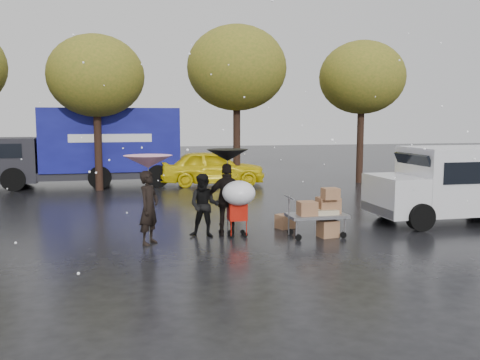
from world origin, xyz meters
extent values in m
plane|color=black|center=(0.00, 0.00, 0.00)|extent=(90.00, 90.00, 0.00)
imported|color=black|center=(-1.88, -0.03, 0.89)|extent=(0.71, 0.78, 1.78)
imported|color=black|center=(-0.47, 0.43, 0.81)|extent=(0.95, 0.85, 1.63)
imported|color=black|center=(0.14, 0.46, 0.94)|extent=(1.15, 0.60, 1.87)
cylinder|color=#4C4C4C|center=(-1.88, -0.03, 1.00)|extent=(0.02, 0.02, 2.00)
cone|color=pink|center=(-1.88, -0.03, 2.00)|extent=(1.16, 1.16, 0.30)
sphere|color=#4C4C4C|center=(-1.88, -0.03, 2.03)|extent=(0.06, 0.06, 0.06)
cylinder|color=#4C4C4C|center=(0.14, 0.46, 1.04)|extent=(0.02, 0.02, 2.09)
cone|color=black|center=(0.14, 0.46, 2.09)|extent=(1.08, 1.08, 0.30)
sphere|color=#4C4C4C|center=(0.14, 0.46, 2.12)|extent=(0.06, 0.06, 0.06)
cube|color=slate|center=(2.34, -0.20, 0.55)|extent=(1.50, 0.80, 0.08)
cylinder|color=slate|center=(1.59, -0.20, 0.80)|extent=(0.04, 0.04, 0.60)
cube|color=brown|center=(2.69, -0.10, 0.79)|extent=(0.55, 0.45, 0.40)
cube|color=brown|center=(2.04, -0.30, 0.77)|extent=(0.45, 0.40, 0.35)
cube|color=brown|center=(2.64, -0.35, 1.13)|extent=(0.40, 0.35, 0.28)
cube|color=tan|center=(2.39, -0.20, 0.65)|extent=(0.90, 0.55, 0.12)
cylinder|color=black|center=(1.74, -0.52, 0.08)|extent=(0.16, 0.05, 0.16)
cylinder|color=black|center=(1.74, 0.12, 0.08)|extent=(0.16, 0.05, 0.16)
cylinder|color=black|center=(2.94, -0.52, 0.08)|extent=(0.16, 0.05, 0.16)
cylinder|color=black|center=(2.94, 0.12, 0.08)|extent=(0.16, 0.05, 0.16)
cube|color=#B9160A|center=(0.37, 0.32, 0.65)|extent=(0.47, 0.41, 0.45)
cylinder|color=#B9160A|center=(0.37, 0.13, 1.02)|extent=(0.42, 0.02, 0.02)
cylinder|color=#4C4C4C|center=(0.37, 0.13, 0.95)|extent=(0.02, 0.02, 0.60)
ellipsoid|color=white|center=(0.37, 0.13, 1.15)|extent=(0.84, 0.84, 0.63)
cylinder|color=black|center=(0.19, 0.16, 0.06)|extent=(0.12, 0.04, 0.12)
cylinder|color=black|center=(0.19, 0.48, 0.06)|extent=(0.12, 0.04, 0.12)
cylinder|color=black|center=(0.55, 0.16, 0.06)|extent=(0.12, 0.04, 0.12)
cylinder|color=black|center=(0.55, 0.48, 0.06)|extent=(0.12, 0.04, 0.12)
cube|color=silver|center=(7.52, 0.75, 1.25)|extent=(3.80, 2.00, 1.90)
cube|color=silver|center=(5.12, 0.75, 0.85)|extent=(1.20, 1.95, 1.10)
cube|color=black|center=(5.67, 0.75, 1.70)|extent=(0.37, 1.70, 0.67)
cube|color=slate|center=(4.57, 0.75, 0.45)|extent=(0.12, 1.90, 0.25)
cylinder|color=black|center=(5.32, -0.20, 0.38)|extent=(0.76, 0.28, 0.76)
cylinder|color=black|center=(5.32, 1.70, 0.38)|extent=(0.76, 0.28, 0.76)
cylinder|color=black|center=(8.62, 1.70, 0.38)|extent=(0.76, 0.28, 0.76)
cube|color=#0B0C5C|center=(-2.99, 11.60, 2.10)|extent=(6.00, 2.50, 2.80)
cube|color=black|center=(-7.19, 11.60, 1.25)|extent=(2.20, 2.40, 1.90)
cube|color=black|center=(-3.99, 11.60, 0.55)|extent=(8.00, 2.30, 0.35)
cube|color=silver|center=(-2.99, 10.34, 2.20)|extent=(3.50, 0.03, 0.35)
cylinder|color=black|center=(-6.99, 10.45, 0.50)|extent=(1.00, 0.30, 1.00)
cylinder|color=black|center=(-6.99, 12.75, 0.50)|extent=(1.00, 0.30, 1.00)
cylinder|color=black|center=(-0.99, 10.45, 0.50)|extent=(1.00, 0.30, 1.00)
cylinder|color=black|center=(-0.99, 12.75, 0.50)|extent=(1.00, 0.30, 1.00)
cube|color=brown|center=(2.62, -0.29, 0.21)|extent=(0.53, 0.45, 0.43)
cube|color=brown|center=(1.89, 0.95, 0.19)|extent=(0.60, 0.54, 0.39)
imported|color=yellow|center=(1.51, 10.62, 0.81)|extent=(4.90, 2.35, 1.62)
cylinder|color=black|center=(-3.50, 10.00, 2.24)|extent=(0.32, 0.32, 4.48)
ellipsoid|color=#4C5A19|center=(-3.50, 10.00, 4.80)|extent=(4.00, 4.00, 3.40)
cylinder|color=black|center=(2.50, 10.00, 2.45)|extent=(0.32, 0.32, 4.90)
ellipsoid|color=#4C5A19|center=(2.50, 10.00, 5.25)|extent=(4.40, 4.40, 3.74)
cylinder|color=black|center=(8.50, 10.00, 2.31)|extent=(0.32, 0.32, 4.62)
ellipsoid|color=#4C5A19|center=(8.50, 10.00, 4.95)|extent=(4.00, 4.00, 3.40)
camera|label=1|loc=(-2.42, -12.23, 2.99)|focal=38.00mm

